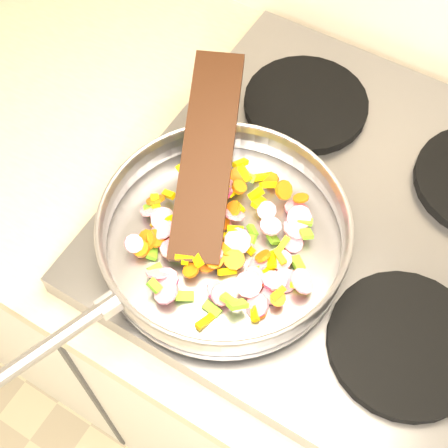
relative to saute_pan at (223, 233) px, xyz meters
The scene contains 7 objects.
cooktop 0.20m from the saute_pan, 49.81° to the left, with size 0.60×0.60×0.04m, color #939399.
grate_fl 0.04m from the saute_pan, behind, with size 0.19×0.19×0.02m, color black.
grate_fr 0.26m from the saute_pan, ahead, with size 0.19×0.19×0.02m, color black.
grate_bl 0.28m from the saute_pan, 94.33° to the left, with size 0.19×0.19×0.02m, color black.
saute_pan is the anchor object (origin of this frame).
vegetable_heap 0.01m from the saute_pan, behind, with size 0.26×0.25×0.05m.
wooden_spatula 0.11m from the saute_pan, 132.48° to the left, with size 0.29×0.07×0.01m, color black.
Camera 1 is at (-0.61, 1.19, 1.67)m, focal length 50.00 mm.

